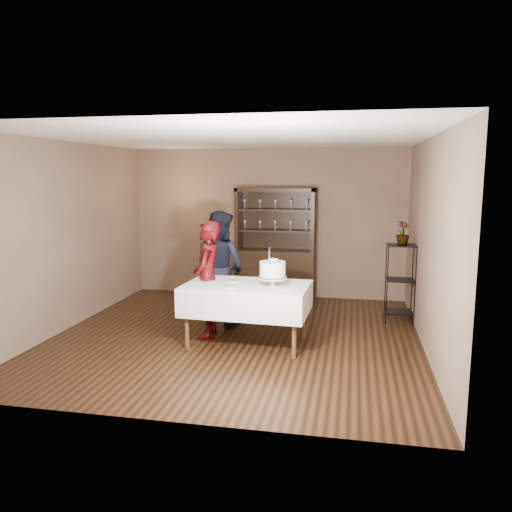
# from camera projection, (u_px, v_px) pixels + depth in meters

# --- Properties ---
(floor) EXTENTS (5.00, 5.00, 0.00)m
(floor) POSITION_uv_depth(u_px,v_px,m) (236.00, 336.00, 6.94)
(floor) COLOR black
(floor) RESTS_ON ground
(ceiling) EXTENTS (5.00, 5.00, 0.00)m
(ceiling) POSITION_uv_depth(u_px,v_px,m) (235.00, 138.00, 6.52)
(ceiling) COLOR white
(ceiling) RESTS_ON back_wall
(back_wall) EXTENTS (5.00, 0.02, 2.70)m
(back_wall) POSITION_uv_depth(u_px,v_px,m) (267.00, 223.00, 9.15)
(back_wall) COLOR brown
(back_wall) RESTS_ON floor
(wall_left) EXTENTS (0.02, 5.00, 2.70)m
(wall_left) POSITION_uv_depth(u_px,v_px,m) (67.00, 236.00, 7.21)
(wall_left) COLOR brown
(wall_left) RESTS_ON floor
(wall_right) EXTENTS (0.02, 5.00, 2.70)m
(wall_right) POSITION_uv_depth(u_px,v_px,m) (429.00, 245.00, 6.25)
(wall_right) COLOR brown
(wall_right) RESTS_ON floor
(china_hutch) EXTENTS (1.40, 0.48, 2.00)m
(china_hutch) POSITION_uv_depth(u_px,v_px,m) (276.00, 263.00, 8.98)
(china_hutch) COLOR black
(china_hutch) RESTS_ON floor
(plant_etagere) EXTENTS (0.42, 0.42, 1.20)m
(plant_etagere) POSITION_uv_depth(u_px,v_px,m) (400.00, 280.00, 7.57)
(plant_etagere) COLOR black
(plant_etagere) RESTS_ON floor
(cake_table) EXTENTS (1.66, 1.07, 0.81)m
(cake_table) POSITION_uv_depth(u_px,v_px,m) (247.00, 298.00, 6.55)
(cake_table) COLOR white
(cake_table) RESTS_ON floor
(woman) EXTENTS (0.43, 0.62, 1.61)m
(woman) POSITION_uv_depth(u_px,v_px,m) (208.00, 279.00, 6.84)
(woman) COLOR #310408
(woman) RESTS_ON floor
(man) EXTENTS (1.03, 0.94, 1.70)m
(man) POSITION_uv_depth(u_px,v_px,m) (220.00, 267.00, 7.47)
(man) COLOR black
(man) RESTS_ON floor
(cake) EXTENTS (0.37, 0.37, 0.51)m
(cake) POSITION_uv_depth(u_px,v_px,m) (273.00, 271.00, 6.36)
(cake) COLOR white
(cake) RESTS_ON cake_table
(plate_near) EXTENTS (0.20, 0.20, 0.01)m
(plate_near) POSITION_uv_depth(u_px,v_px,m) (230.00, 287.00, 6.34)
(plate_near) COLOR white
(plate_near) RESTS_ON cake_table
(plate_far) EXTENTS (0.24, 0.24, 0.01)m
(plate_far) POSITION_uv_depth(u_px,v_px,m) (233.00, 281.00, 6.70)
(plate_far) COLOR white
(plate_far) RESTS_ON cake_table
(potted_plant) EXTENTS (0.27, 0.27, 0.35)m
(potted_plant) POSITION_uv_depth(u_px,v_px,m) (403.00, 233.00, 7.47)
(potted_plant) COLOR #4C6B33
(potted_plant) RESTS_ON plant_etagere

